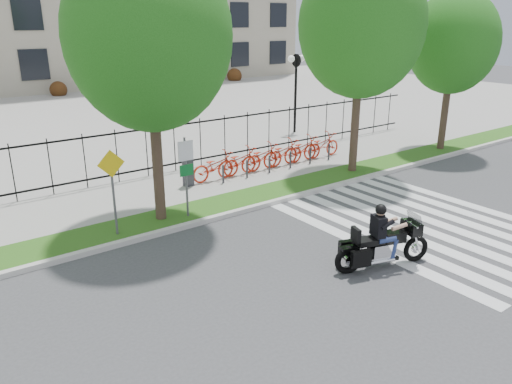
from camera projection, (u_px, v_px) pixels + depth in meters
ground at (307, 268)px, 12.63m from camera, size 120.00×120.00×0.00m
curb at (219, 217)px, 15.70m from camera, size 60.00×0.20×0.15m
grass_verge at (205, 209)px, 16.34m from camera, size 60.00×1.50×0.15m
sidewalk at (170, 189)px, 18.23m from camera, size 60.00×3.50×0.15m
plaza at (40, 118)px, 31.50m from camera, size 80.00×34.00×0.10m
crosswalk_stripes at (423, 224)px, 15.35m from camera, size 5.70×8.00×0.01m
iron_fence at (147, 151)px, 19.20m from camera, size 30.00×0.06×2.00m
lamp_post_right at (296, 74)px, 26.30m from camera, size 1.06×0.70×4.25m
street_tree_1 at (149, 36)px, 13.65m from camera, size 4.62×4.62×8.05m
street_tree_2 at (362, 25)px, 18.41m from camera, size 4.70×4.70×8.32m
street_tree_3 at (453, 43)px, 22.10m from camera, size 3.93×3.93×7.09m
bike_share_station at (271, 155)px, 20.42m from camera, size 7.89×0.89×1.50m
sign_pole_regulatory at (186, 167)px, 15.04m from camera, size 0.50×0.09×2.50m
sign_pole_warning at (112, 181)px, 13.74m from camera, size 0.78×0.09×2.49m
motorcycle_rider at (383, 242)px, 12.48m from camera, size 2.60×1.26×2.07m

